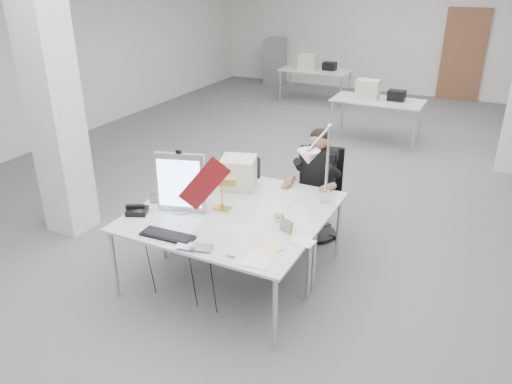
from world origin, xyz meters
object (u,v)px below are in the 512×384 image
laptop (192,250)px  beige_monitor (239,173)px  desk_phone (137,211)px  desk_main (210,231)px  bankers_lamp (222,193)px  seated_person (318,167)px  monitor (181,183)px  architect_lamp (319,169)px  office_chair (318,198)px

laptop → beige_monitor: 1.39m
laptop → desk_phone: size_ratio=1.61×
laptop → desk_phone: bearing=143.4°
desk_main → desk_phone: (-0.80, -0.03, 0.04)m
beige_monitor → bankers_lamp: bearing=-97.7°
bankers_lamp → beige_monitor: size_ratio=1.00×
seated_person → beige_monitor: (-0.68, -0.61, 0.03)m
desk_main → desk_phone: bearing=-177.9°
monitor → architect_lamp: (1.19, 0.56, 0.15)m
desk_phone → beige_monitor: size_ratio=0.54×
bankers_lamp → desk_phone: (-0.70, -0.45, -0.16)m
bankers_lamp → architect_lamp: bearing=1.9°
beige_monitor → architect_lamp: bearing=-29.4°
desk_main → bankers_lamp: 0.47m
office_chair → bankers_lamp: 1.40m
bankers_lamp → architect_lamp: architect_lamp is taller
desk_main → beige_monitor: bearing=102.4°
desk_main → monitor: 0.58m
laptop → bankers_lamp: size_ratio=0.87×
bankers_lamp → desk_phone: bankers_lamp is taller
monitor → architect_lamp: bearing=8.2°
desk_main → seated_person: size_ratio=2.06×
beige_monitor → monitor: bearing=-125.7°
beige_monitor → office_chair: bearing=25.3°
seated_person → architect_lamp: bearing=-79.3°
seated_person → laptop: seated_person is taller
desk_phone → architect_lamp: architect_lamp is taller
bankers_lamp → laptop: bearing=-98.4°
office_chair → seated_person: 0.40m
office_chair → seated_person: seated_person is taller
seated_person → laptop: 2.00m
office_chair → beige_monitor: size_ratio=2.78×
office_chair → desk_phone: 2.10m
office_chair → monitor: 1.76m
desk_main → office_chair: bearing=73.7°
monitor → desk_phone: size_ratio=3.09×
office_chair → desk_main: bearing=-115.1°
office_chair → bankers_lamp: bearing=-124.7°
bankers_lamp → desk_main: bearing=-96.4°
seated_person → monitor: (-0.91, -1.35, 0.16)m
seated_person → desk_phone: (-1.28, -1.60, -0.12)m
seated_person → architect_lamp: architect_lamp is taller
seated_person → desk_phone: seated_person is taller
office_chair → bankers_lamp: (-0.58, -1.20, 0.44)m
monitor → architect_lamp: 1.33m
monitor → desk_phone: monitor is taller
desk_main → laptop: (0.07, -0.39, 0.02)m
desk_main → bankers_lamp: size_ratio=5.02×
desk_main → seated_person: bearing=73.2°
monitor → beige_monitor: size_ratio=1.67×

